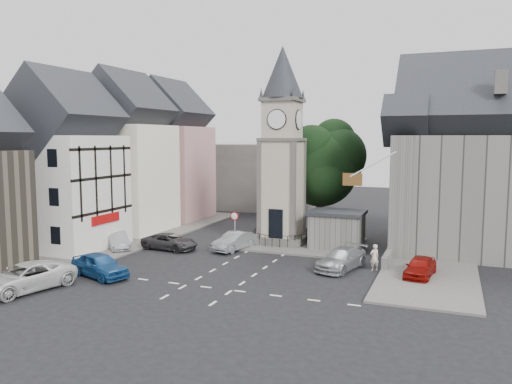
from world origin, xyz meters
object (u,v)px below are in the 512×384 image
at_px(car_west_blue, 100,265).
at_px(pedestrian, 374,257).
at_px(car_east_red, 420,267).
at_px(stone_shelter, 337,230).
at_px(clock_tower, 282,147).

xyz_separation_m(car_west_blue, pedestrian, (16.05, 8.00, 0.12)).
distance_m(car_west_blue, car_east_red, 20.39).
xyz_separation_m(car_east_red, pedestrian, (-2.95, 0.59, 0.22)).
bearing_deg(pedestrian, stone_shelter, -93.80).
bearing_deg(pedestrian, car_west_blue, -11.57).
bearing_deg(car_west_blue, car_east_red, -49.83).
height_order(clock_tower, pedestrian, clock_tower).
distance_m(stone_shelter, pedestrian, 6.69).
height_order(clock_tower, car_east_red, clock_tower).
bearing_deg(car_east_red, stone_shelter, 145.50).
distance_m(car_west_blue, pedestrian, 17.93).
height_order(car_east_red, pedestrian, pedestrian).
xyz_separation_m(clock_tower, stone_shelter, (4.80, -0.49, -6.57)).
bearing_deg(stone_shelter, car_east_red, -42.28).
xyz_separation_m(car_west_blue, car_east_red, (19.00, 7.41, -0.10)).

